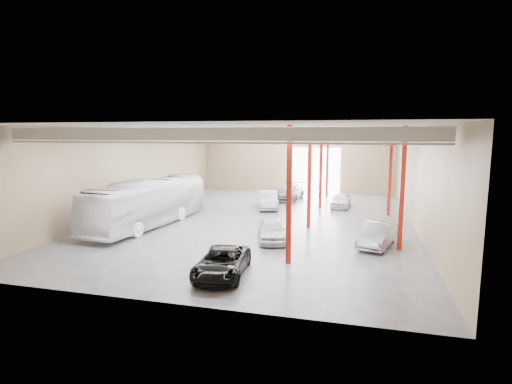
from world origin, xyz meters
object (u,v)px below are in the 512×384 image
at_px(car_right_near, 377,234).
at_px(car_row_a, 272,230).
at_px(black_sedan, 222,262).
at_px(car_row_c, 290,192).
at_px(coach_bus, 149,203).
at_px(car_right_far, 341,200).
at_px(car_row_b, 267,200).

bearing_deg(car_right_near, car_row_a, -160.20).
height_order(black_sedan, car_row_c, car_row_c).
bearing_deg(car_row_c, coach_bus, -115.10).
bearing_deg(coach_bus, car_right_far, 44.64).
height_order(car_row_a, car_right_near, car_right_near).
relative_size(coach_bus, car_row_b, 2.54).
distance_m(car_row_a, car_row_b, 10.85).
xyz_separation_m(black_sedan, car_right_far, (4.45, 19.24, 0.03)).
relative_size(black_sedan, car_row_a, 1.13).
bearing_deg(black_sedan, coach_bus, 129.56).
relative_size(car_row_c, car_right_near, 1.26).
bearing_deg(car_right_near, car_row_c, 133.07).
distance_m(car_row_a, car_right_near, 6.29).
bearing_deg(car_row_b, black_sedan, -100.50).
bearing_deg(car_row_a, car_right_far, 58.60).
bearing_deg(coach_bus, black_sedan, -39.69).
height_order(car_row_c, car_right_near, car_row_c).
distance_m(black_sedan, car_row_a, 6.63).
xyz_separation_m(car_row_c, car_right_near, (7.91, -15.24, -0.08)).
bearing_deg(car_right_near, black_sedan, -119.89).
height_order(coach_bus, car_row_a, coach_bus).
xyz_separation_m(car_row_c, car_right_far, (5.20, -3.03, -0.12)).
distance_m(car_row_b, car_right_far, 6.64).
height_order(coach_bus, car_right_near, coach_bus).
bearing_deg(car_right_far, car_row_c, 153.60).
relative_size(car_right_near, car_right_far, 1.10).
bearing_deg(coach_bus, car_row_b, 57.03).
bearing_deg(car_row_a, car_row_b, 88.80).
xyz_separation_m(car_row_b, car_row_c, (1.07, 5.20, 0.01)).
height_order(car_row_a, car_row_b, car_row_b).
xyz_separation_m(black_sedan, car_row_a, (0.89, 6.57, 0.06)).
xyz_separation_m(black_sedan, car_row_b, (-1.83, 17.07, 0.14)).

